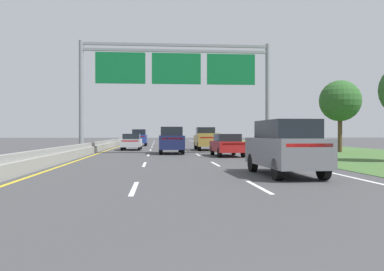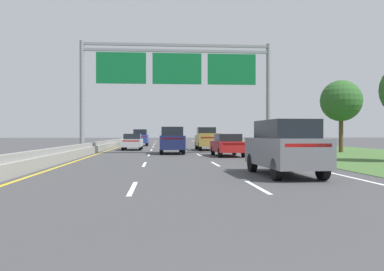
{
  "view_description": "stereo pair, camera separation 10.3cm",
  "coord_description": "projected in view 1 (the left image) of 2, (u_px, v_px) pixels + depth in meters",
  "views": [
    {
      "loc": [
        -1.16,
        -1.27,
        1.61
      ],
      "look_at": [
        0.63,
        19.59,
        1.5
      ],
      "focal_mm": 37.42,
      "sensor_mm": 36.0,
      "label": 1
    },
    {
      "loc": [
        -1.06,
        -1.27,
        1.61
      ],
      "look_at": [
        0.63,
        19.59,
        1.5
      ],
      "focal_mm": 37.42,
      "sensor_mm": 36.0,
      "label": 2
    }
  ],
  "objects": [
    {
      "name": "car_blue_left_lane_suv",
      "position": [
        139.0,
        137.0,
        51.36
      ],
      "size": [
        1.92,
        4.71,
        2.11
      ],
      "rotation": [
        0.0,
        0.0,
        1.57
      ],
      "color": "navy",
      "rests_on": "ground"
    },
    {
      "name": "grass_verge_right",
      "position": [
        319.0,
        150.0,
        37.43
      ],
      "size": [
        14.0,
        110.0,
        0.02
      ],
      "primitive_type": "cube",
      "color": "#3D602D",
      "rests_on": "ground"
    },
    {
      "name": "overhead_sign_gantry",
      "position": [
        176.0,
        74.0,
        31.39
      ],
      "size": [
        15.06,
        0.42,
        8.79
      ],
      "color": "gray",
      "rests_on": "ground"
    },
    {
      "name": "pickup_truck_gold",
      "position": [
        206.0,
        139.0,
        38.52
      ],
      "size": [
        2.07,
        5.43,
        2.2
      ],
      "rotation": [
        0.0,
        0.0,
        1.56
      ],
      "color": "#A38438",
      "rests_on": "ground"
    },
    {
      "name": "median_barrier_concrete",
      "position": [
        97.0,
        147.0,
        35.67
      ],
      "size": [
        0.6,
        110.0,
        0.85
      ],
      "color": "gray",
      "rests_on": "ground"
    },
    {
      "name": "lane_striping",
      "position": [
        171.0,
        151.0,
        35.78
      ],
      "size": [
        11.96,
        106.0,
        0.01
      ],
      "color": "white",
      "rests_on": "ground"
    },
    {
      "name": "roadside_tree_mid",
      "position": [
        340.0,
        101.0,
        33.8
      ],
      "size": [
        3.47,
        3.47,
        6.1
      ],
      "color": "#4C3823",
      "rests_on": "ground"
    },
    {
      "name": "car_grey_right_lane_suv",
      "position": [
        285.0,
        147.0,
        15.25
      ],
      "size": [
        2.04,
        4.75,
        2.11
      ],
      "rotation": [
        0.0,
        0.0,
        1.6
      ],
      "color": "slate",
      "rests_on": "ground"
    },
    {
      "name": "car_red_right_lane_sedan",
      "position": [
        227.0,
        145.0,
        28.16
      ],
      "size": [
        1.94,
        4.45,
        1.57
      ],
      "rotation": [
        0.0,
        0.0,
        1.6
      ],
      "color": "maroon",
      "rests_on": "ground"
    },
    {
      "name": "car_silver_left_lane_sedan",
      "position": [
        132.0,
        141.0,
        38.72
      ],
      "size": [
        1.84,
        4.41,
        1.57
      ],
      "rotation": [
        0.0,
        0.0,
        1.57
      ],
      "color": "#B2B5BA",
      "rests_on": "ground"
    },
    {
      "name": "ground_plane",
      "position": [
        171.0,
        151.0,
        36.24
      ],
      "size": [
        220.0,
        220.0,
        0.0
      ],
      "primitive_type": "plane",
      "color": "#3D3D3F"
    },
    {
      "name": "car_navy_centre_lane_suv",
      "position": [
        171.0,
        140.0,
        31.65
      ],
      "size": [
        1.92,
        4.71,
        2.11
      ],
      "rotation": [
        0.0,
        0.0,
        1.57
      ],
      "color": "#161E47",
      "rests_on": "ground"
    }
  ]
}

